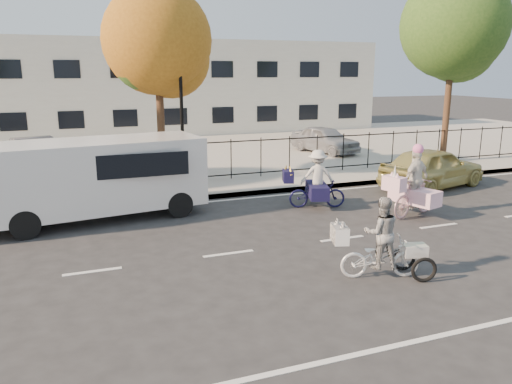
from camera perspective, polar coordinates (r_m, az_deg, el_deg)
name	(u,v)px	position (r m, az deg, el deg)	size (l,w,h in m)	color
ground	(229,254)	(11.62, -3.16, -7.07)	(120.00, 120.00, 0.00)	#333334
road_markings	(229,254)	(11.61, -3.16, -7.04)	(60.00, 9.52, 0.01)	silver
curb	(181,199)	(16.27, -8.55, -0.84)	(60.00, 0.10, 0.15)	#A8A399
sidewalk	(174,192)	(17.26, -9.30, -0.02)	(60.00, 2.20, 0.15)	#A8A399
parking_lot	(138,153)	(25.89, -13.29, 4.35)	(60.00, 15.60, 0.15)	#A8A399
iron_fence	(167,163)	(18.15, -10.10, 3.28)	(58.00, 0.06, 1.50)	black
building	(115,88)	(35.54, -15.77, 11.39)	(34.00, 10.00, 6.00)	silver
lamppost	(181,101)	(17.60, -8.53, 10.28)	(0.36, 0.36, 4.33)	black
street_sign	(114,153)	(17.44, -15.92, 4.27)	(0.85, 0.06, 1.80)	black
zebra_trike	(381,247)	(10.44, 14.07, -6.09)	(1.97, 1.19, 1.69)	white
unicorn_bike	(414,190)	(15.02, 17.63, 0.22)	(2.14, 1.54, 2.11)	#D4A1A7
bull_bike	(316,185)	(15.37, 6.91, 0.82)	(1.99, 1.41, 1.80)	#111037
white_van	(94,176)	(14.69, -18.08, 1.73)	(6.56, 2.90, 2.25)	white
gold_sedan	(433,168)	(18.94, 19.53, 2.65)	(1.76, 4.37, 1.49)	tan
lot_car_c	(36,156)	(21.65, -23.84, 3.83)	(1.46, 4.20, 1.38)	#53565C
lot_car_d	(325,139)	(25.11, 7.87, 6.00)	(1.55, 3.86, 1.32)	#A0A2A7
tree_mid	(161,46)	(18.88, -10.80, 16.09)	(3.88, 3.88, 7.12)	#442D1D
tree_east	(456,31)	(23.77, 21.84, 16.71)	(4.48, 4.48, 8.22)	#442D1D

